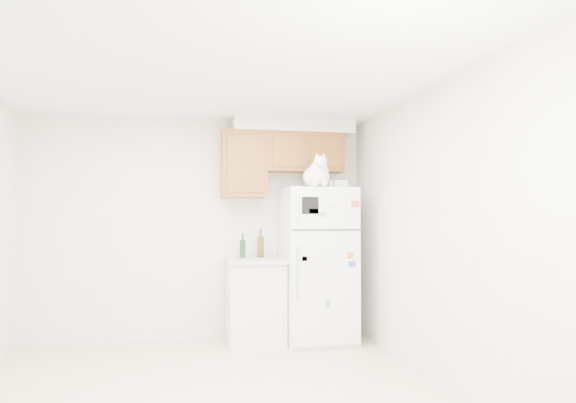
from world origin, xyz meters
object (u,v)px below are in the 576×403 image
object	(u,v)px
bottle_green	(243,246)
bottle_amber	(261,243)
storage_box_back	(323,185)
refrigerator	(318,265)
base_counter	(255,300)
storage_box_front	(340,185)
cat	(317,175)

from	to	relation	value
bottle_green	bottle_amber	size ratio (longest dim) A/B	0.84
storage_box_back	bottle_green	size ratio (longest dim) A/B	0.66
refrigerator	bottle_amber	world-z (taller)	refrigerator
refrigerator	bottle_green	distance (m)	0.87
base_counter	storage_box_front	bearing A→B (deg)	-6.14
refrigerator	cat	world-z (taller)	cat
base_counter	cat	xyz separation A→B (m)	(0.62, -0.32, 1.37)
storage_box_back	storage_box_front	world-z (taller)	storage_box_back
base_counter	bottle_green	size ratio (longest dim) A/B	3.37
base_counter	storage_box_back	world-z (taller)	storage_box_back
storage_box_front	refrigerator	bearing A→B (deg)	-177.67
storage_box_back	storage_box_front	distance (m)	0.23
refrigerator	base_counter	distance (m)	0.79
storage_box_back	bottle_green	world-z (taller)	storage_box_back
base_counter	storage_box_front	world-z (taller)	storage_box_front
bottle_amber	bottle_green	bearing A→B (deg)	-174.64
bottle_green	bottle_amber	bearing A→B (deg)	5.36
refrigerator	bottle_green	xyz separation A→B (m)	(-0.81, 0.23, 0.21)
cat	bottle_amber	size ratio (longest dim) A/B	1.55
storage_box_back	storage_box_front	bearing A→B (deg)	-62.31
refrigerator	bottle_green	world-z (taller)	refrigerator
storage_box_front	bottle_green	distance (m)	1.30
base_counter	bottle_amber	bearing A→B (deg)	64.21
cat	bottle_green	size ratio (longest dim) A/B	1.85
cat	storage_box_back	world-z (taller)	cat
bottle_amber	storage_box_front	bearing A→B (deg)	-17.69
refrigerator	storage_box_front	world-z (taller)	storage_box_front
cat	storage_box_back	xyz separation A→B (m)	(0.17, 0.40, -0.08)
cat	bottle_amber	distance (m)	1.05
storage_box_back	base_counter	bearing A→B (deg)	171.86
bottle_green	storage_box_back	bearing A→B (deg)	-5.00
refrigerator	bottle_amber	xyz separation A→B (m)	(-0.61, 0.25, 0.23)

